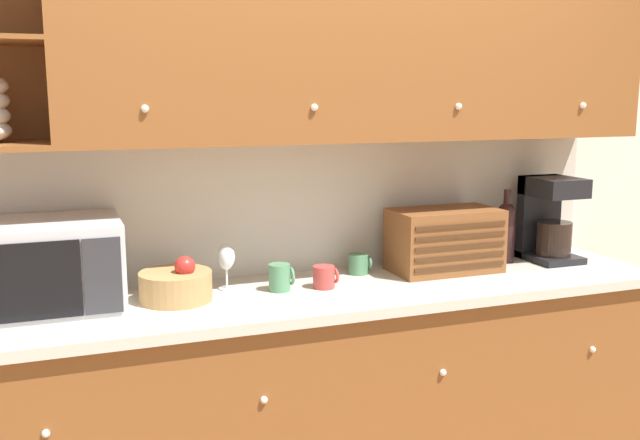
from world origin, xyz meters
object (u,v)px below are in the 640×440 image
object	(u,v)px
microwave	(39,267)
mug	(280,277)
bread_box	(445,240)
mug_blue_second	(359,264)
fruit_basket	(176,285)
wine_bottle	(506,229)
wine_glass	(226,259)
mug_patterned_third	(325,277)
coffee_maker	(549,218)

from	to	relation	value
microwave	mug	bearing A→B (deg)	-2.41
microwave	bread_box	bearing A→B (deg)	0.70
microwave	mug_blue_second	distance (m)	1.26
fruit_basket	microwave	bearing A→B (deg)	176.29
wine_bottle	wine_glass	bearing A→B (deg)	-179.19
wine_glass	mug_blue_second	world-z (taller)	wine_glass
microwave	mug	distance (m)	0.87
microwave	mug_patterned_third	distance (m)	1.04
mug_patterned_third	mug_blue_second	size ratio (longest dim) A/B	1.02
mug_blue_second	wine_bottle	xyz separation A→B (m)	(0.71, -0.02, 0.11)
coffee_maker	fruit_basket	bearing A→B (deg)	-177.55
coffee_maker	mug_patterned_third	bearing A→B (deg)	-174.90
wine_bottle	coffee_maker	xyz separation A→B (m)	(0.20, -0.03, 0.05)
fruit_basket	mug_blue_second	bearing A→B (deg)	9.30
fruit_basket	mug_blue_second	xyz separation A→B (m)	(0.79, 0.13, -0.02)
wine_glass	mug	xyz separation A→B (m)	(0.19, -0.09, -0.07)
microwave	coffee_maker	distance (m)	2.16
wine_glass	wine_bottle	bearing A→B (deg)	0.81
fruit_basket	coffee_maker	distance (m)	1.71
mug	wine_bottle	size ratio (longest dim) A/B	0.32
mug_blue_second	bread_box	size ratio (longest dim) A/B	0.21
bread_box	coffee_maker	size ratio (longest dim) A/B	1.20
mug	bread_box	xyz separation A→B (m)	(0.75, 0.06, 0.08)
microwave	mug_patterned_third	world-z (taller)	microwave
microwave	coffee_maker	world-z (taller)	coffee_maker
mug	mug_blue_second	world-z (taller)	mug
microwave	fruit_basket	size ratio (longest dim) A/B	2.07
mug	wine_bottle	world-z (taller)	wine_bottle
wine_bottle	fruit_basket	bearing A→B (deg)	-175.98
fruit_basket	mug	xyz separation A→B (m)	(0.40, -0.01, -0.01)
coffee_maker	mug_blue_second	bearing A→B (deg)	176.48
fruit_basket	mug_blue_second	world-z (taller)	fruit_basket
mug_blue_second	wine_bottle	size ratio (longest dim) A/B	0.29
mug_patterned_third	wine_glass	bearing A→B (deg)	162.42
mug_patterned_third	wine_bottle	bearing A→B (deg)	8.21
mug_patterned_third	wine_bottle	world-z (taller)	wine_bottle
wine_bottle	coffee_maker	bearing A→B (deg)	-9.02
fruit_basket	wine_glass	xyz separation A→B (m)	(0.21, 0.09, 0.06)
fruit_basket	mug	size ratio (longest dim) A/B	2.53
wine_glass	mug	world-z (taller)	wine_glass
mug	wine_glass	bearing A→B (deg)	153.76
microwave	mug_patterned_third	size ratio (longest dim) A/B	5.68
wine_glass	mug_patterned_third	xyz separation A→B (m)	(0.36, -0.12, -0.08)
mug	wine_bottle	bearing A→B (deg)	5.79
wine_glass	mug_blue_second	bearing A→B (deg)	4.14
wine_glass	bread_box	bearing A→B (deg)	-2.28
mug	mug_blue_second	bearing A→B (deg)	19.13
fruit_basket	mug_blue_second	distance (m)	0.80
wine_glass	wine_bottle	distance (m)	1.29
fruit_basket	mug	bearing A→B (deg)	-0.89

